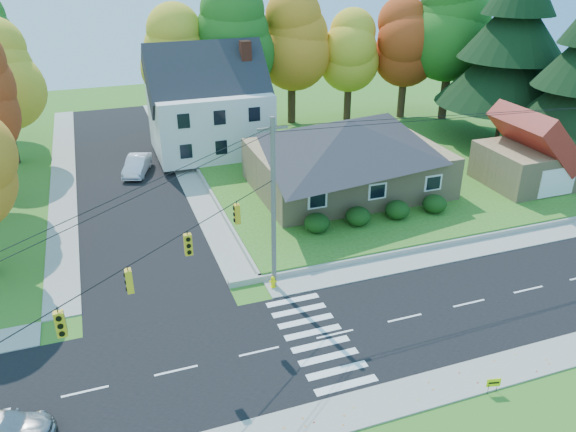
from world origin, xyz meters
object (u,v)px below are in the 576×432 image
(ranch_house, at_px, (347,154))
(white_car, at_px, (137,165))
(silver_sedan, at_px, (0,429))
(fire_hydrant, at_px, (273,282))

(ranch_house, bearing_deg, white_car, 147.08)
(silver_sedan, relative_size, white_car, 0.89)
(silver_sedan, bearing_deg, fire_hydrant, -48.77)
(fire_hydrant, bearing_deg, white_car, 104.57)
(ranch_house, height_order, white_car, ranch_house)
(silver_sedan, xyz_separation_m, fire_hydrant, (13.50, 6.78, -0.25))
(ranch_house, bearing_deg, silver_sedan, -142.56)
(ranch_house, distance_m, silver_sedan, 29.24)
(ranch_house, relative_size, silver_sedan, 3.57)
(silver_sedan, distance_m, fire_hydrant, 15.11)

